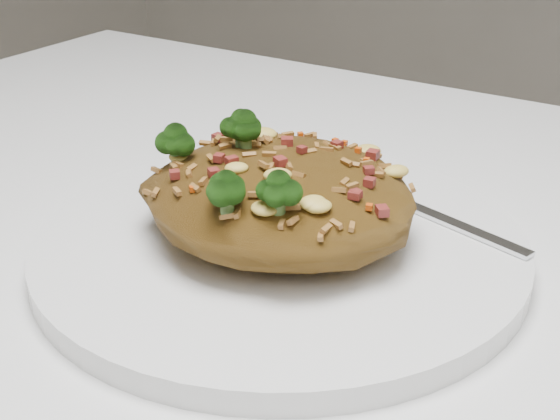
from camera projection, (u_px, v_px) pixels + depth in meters
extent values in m
cube|color=white|center=(448.00, 391.00, 0.37)|extent=(1.20, 0.80, 0.04)
cylinder|color=olive|center=(137.00, 335.00, 1.06)|extent=(0.06, 0.06, 0.71)
cylinder|color=white|center=(280.00, 244.00, 0.45)|extent=(0.28, 0.28, 0.01)
ellipsoid|color=brown|center=(280.00, 197.00, 0.43)|extent=(0.16, 0.14, 0.05)
ellipsoid|color=#133E08|center=(227.00, 189.00, 0.38)|extent=(0.02, 0.02, 0.02)
ellipsoid|color=#133E08|center=(241.00, 126.00, 0.44)|extent=(0.02, 0.02, 0.02)
ellipsoid|color=#133E08|center=(176.00, 141.00, 0.44)|extent=(0.02, 0.02, 0.02)
ellipsoid|color=#133E08|center=(245.00, 127.00, 0.44)|extent=(0.02, 0.02, 0.02)
ellipsoid|color=#133E08|center=(279.00, 189.00, 0.38)|extent=(0.02, 0.02, 0.02)
cube|color=silver|center=(478.00, 234.00, 0.44)|extent=(0.10, 0.04, 0.00)
cube|color=silver|center=(354.00, 182.00, 0.51)|extent=(0.04, 0.03, 0.00)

